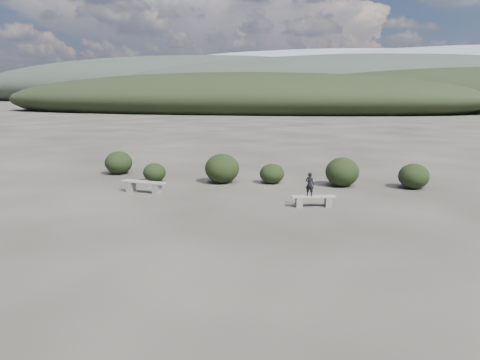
# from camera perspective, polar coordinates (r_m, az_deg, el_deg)

# --- Properties ---
(ground) EXTENTS (1200.00, 1200.00, 0.00)m
(ground) POSITION_cam_1_polar(r_m,az_deg,el_deg) (13.50, -6.27, -7.12)
(ground) COLOR #2C2822
(ground) RESTS_ON ground
(bench_left) EXTENTS (1.95, 0.64, 0.48)m
(bench_left) POSITION_cam_1_polar(r_m,az_deg,el_deg) (19.83, -11.66, -0.70)
(bench_left) COLOR slate
(bench_left) RESTS_ON ground
(bench_right) EXTENTS (1.64, 0.81, 0.40)m
(bench_right) POSITION_cam_1_polar(r_m,az_deg,el_deg) (17.23, 8.96, -2.45)
(bench_right) COLOR slate
(bench_right) RESTS_ON ground
(seated_person) EXTENTS (0.36, 0.27, 0.88)m
(seated_person) POSITION_cam_1_polar(r_m,az_deg,el_deg) (17.08, 8.49, -0.51)
(seated_person) COLOR black
(seated_person) RESTS_ON bench_right
(shrub_a) EXTENTS (1.06, 1.06, 0.87)m
(shrub_a) POSITION_cam_1_polar(r_m,az_deg,el_deg) (22.22, -10.39, 0.91)
(shrub_a) COLOR black
(shrub_a) RESTS_ON ground
(shrub_b) EXTENTS (1.58, 1.58, 1.35)m
(shrub_b) POSITION_cam_1_polar(r_m,az_deg,el_deg) (21.50, -2.20, 1.41)
(shrub_b) COLOR black
(shrub_b) RESTS_ON ground
(shrub_c) EXTENTS (1.13, 1.13, 0.91)m
(shrub_c) POSITION_cam_1_polar(r_m,az_deg,el_deg) (21.46, 3.92, 0.78)
(shrub_c) COLOR black
(shrub_c) RESTS_ON ground
(shrub_d) EXTENTS (1.48, 1.48, 1.29)m
(shrub_d) POSITION_cam_1_polar(r_m,az_deg,el_deg) (21.21, 12.35, 0.97)
(shrub_d) COLOR black
(shrub_d) RESTS_ON ground
(shrub_e) EXTENTS (1.31, 1.31, 1.09)m
(shrub_e) POSITION_cam_1_polar(r_m,az_deg,el_deg) (21.58, 20.42, 0.44)
(shrub_e) COLOR black
(shrub_e) RESTS_ON ground
(shrub_f) EXTENTS (1.38, 1.38, 1.17)m
(shrub_f) POSITION_cam_1_polar(r_m,az_deg,el_deg) (24.71, -14.58, 2.05)
(shrub_f) COLOR black
(shrub_f) RESTS_ON ground
(mountain_ridges) EXTENTS (500.00, 400.00, 56.00)m
(mountain_ridges) POSITION_cam_1_polar(r_m,az_deg,el_deg) (351.35, 12.72, 11.36)
(mountain_ridges) COLOR black
(mountain_ridges) RESTS_ON ground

